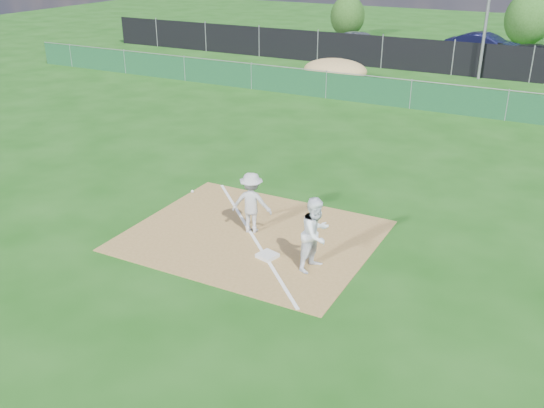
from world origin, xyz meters
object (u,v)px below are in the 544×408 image
at_px(car_left, 360,41).
at_px(tree_mid, 528,19).
at_px(car_mid, 486,47).
at_px(first_base, 267,255).
at_px(play_at_first, 251,203).
at_px(runner, 316,234).
at_px(tree_left, 347,16).
at_px(car_right, 542,58).
at_px(light_pole, 489,0).

bearing_deg(car_left, tree_mid, -35.82).
relative_size(car_mid, tree_mid, 1.30).
relative_size(first_base, car_mid, 0.09).
bearing_deg(play_at_first, runner, -23.33).
height_order(tree_left, tree_mid, tree_mid).
bearing_deg(car_right, car_left, 69.00).
relative_size(tree_left, tree_mid, 0.83).
bearing_deg(runner, car_left, 30.47).
relative_size(light_pole, car_mid, 1.70).
distance_m(runner, car_right, 26.45).
distance_m(runner, car_mid, 28.25).
height_order(runner, car_left, runner).
height_order(car_mid, tree_left, tree_left).
bearing_deg(first_base, tree_mid, 87.65).
relative_size(car_left, tree_mid, 1.08).
height_order(first_base, tree_left, tree_left).
bearing_deg(tree_left, car_mid, -22.06).
bearing_deg(tree_left, play_at_first, -72.68).
height_order(first_base, play_at_first, play_at_first).
bearing_deg(tree_mid, tree_left, -172.19).
bearing_deg(tree_mid, light_pole, -93.84).
relative_size(first_base, tree_mid, 0.12).
bearing_deg(car_left, light_pole, -102.60).
bearing_deg(play_at_first, tree_left, 107.32).
distance_m(play_at_first, car_mid, 27.29).
height_order(light_pole, car_right, light_pole).
relative_size(runner, car_left, 0.44).
height_order(runner, car_right, runner).
bearing_deg(light_pole, first_base, -91.57).
bearing_deg(runner, tree_mid, 11.76).
distance_m(first_base, car_left, 28.39).
bearing_deg(car_mid, play_at_first, -173.46).
bearing_deg(light_pole, car_mid, 97.33).
xyz_separation_m(light_pole, tree_mid, (0.79, 11.82, -2.13)).
xyz_separation_m(light_pole, play_at_first, (-1.63, -21.50, -3.19)).
distance_m(light_pole, play_at_first, 21.79).
bearing_deg(first_base, light_pole, 88.43).
bearing_deg(tree_left, runner, -69.70).
height_order(car_left, car_right, car_right).
bearing_deg(play_at_first, car_left, 104.56).
xyz_separation_m(first_base, car_right, (3.28, 26.45, 0.64)).
bearing_deg(play_at_first, light_pole, 85.68).
xyz_separation_m(first_base, car_mid, (-0.13, 28.31, 0.72)).
height_order(light_pole, tree_left, light_pole).
xyz_separation_m(runner, car_mid, (-1.31, 28.22, -0.08)).
bearing_deg(first_base, tree_left, 108.41).
relative_size(light_pole, play_at_first, 3.26).
height_order(play_at_first, car_left, play_at_first).
height_order(car_right, tree_mid, tree_mid).
bearing_deg(car_mid, car_right, -110.18).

